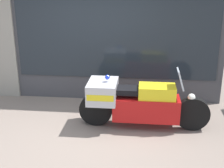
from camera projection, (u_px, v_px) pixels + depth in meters
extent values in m
plane|color=gray|center=(83.00, 136.00, 5.64)|extent=(60.00, 60.00, 0.00)
cube|color=#424247|center=(98.00, 22.00, 6.92)|extent=(5.57, 0.40, 3.53)
cube|color=#1E262D|center=(116.00, 21.00, 6.66)|extent=(4.43, 0.02, 2.53)
cube|color=slate|center=(115.00, 85.00, 7.39)|extent=(4.21, 0.30, 0.55)
cube|color=silver|center=(115.00, 45.00, 7.21)|extent=(4.21, 0.02, 1.38)
cube|color=beige|center=(115.00, 16.00, 6.85)|extent=(4.21, 0.30, 0.02)
cube|color=maroon|center=(49.00, 13.00, 6.98)|extent=(0.18, 0.04, 0.06)
cube|color=navy|center=(93.00, 14.00, 6.88)|extent=(0.18, 0.04, 0.06)
cube|color=#C68E19|center=(137.00, 14.00, 6.79)|extent=(0.18, 0.04, 0.06)
cube|color=black|center=(183.00, 15.00, 6.69)|extent=(0.18, 0.04, 0.06)
cube|color=yellow|center=(59.00, 68.00, 7.32)|extent=(0.19, 0.03, 0.27)
cube|color=orange|center=(114.00, 70.00, 7.19)|extent=(0.19, 0.02, 0.27)
cube|color=white|center=(171.00, 71.00, 7.06)|extent=(0.19, 0.01, 0.27)
cylinder|color=black|center=(192.00, 114.00, 5.79)|extent=(0.64, 0.14, 0.63)
cylinder|color=black|center=(96.00, 109.00, 5.98)|extent=(0.64, 0.14, 0.63)
cube|color=#B71414|center=(146.00, 108.00, 5.86)|extent=(1.24, 0.47, 0.44)
cube|color=yellow|center=(157.00, 92.00, 5.73)|extent=(0.67, 0.42, 0.26)
cube|color=black|center=(131.00, 90.00, 5.77)|extent=(0.72, 0.35, 0.10)
cube|color=#B7B7BC|center=(103.00, 91.00, 5.84)|extent=(0.54, 0.71, 0.38)
cube|color=yellow|center=(103.00, 91.00, 5.84)|extent=(0.49, 0.72, 0.11)
cube|color=#B2BCC6|center=(180.00, 79.00, 5.60)|extent=(0.14, 0.32, 0.36)
sphere|color=white|center=(191.00, 97.00, 5.69)|extent=(0.14, 0.14, 0.14)
sphere|color=blue|center=(107.00, 77.00, 5.74)|extent=(0.09, 0.09, 0.09)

